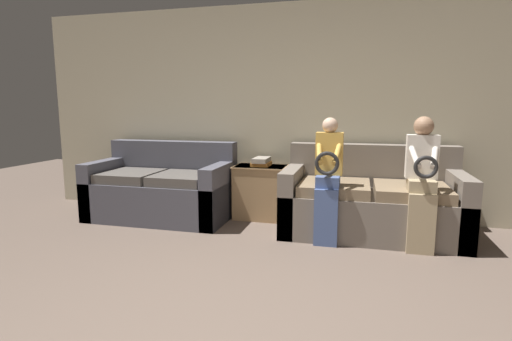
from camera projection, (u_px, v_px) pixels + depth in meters
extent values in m
cube|color=#BCB293|center=(310.00, 112.00, 4.79)|extent=(7.08, 0.06, 2.55)
cube|color=#70665B|center=(371.00, 213.00, 4.21)|extent=(1.83, 0.96, 0.45)
cube|color=#70665B|center=(372.00, 165.00, 4.51)|extent=(1.83, 0.20, 0.47)
cube|color=#70665B|center=(293.00, 198.00, 4.40)|extent=(0.16, 0.96, 0.68)
cube|color=#70665B|center=(458.00, 207.00, 3.99)|extent=(0.16, 0.96, 0.68)
cube|color=#7A664C|center=(335.00, 187.00, 4.17)|extent=(0.71, 0.72, 0.11)
cube|color=#7A664C|center=(411.00, 191.00, 3.98)|extent=(0.71, 0.72, 0.11)
cube|color=#4C4C56|center=(161.00, 199.00, 4.83)|extent=(1.65, 0.90, 0.46)
cube|color=#4C4C56|center=(173.00, 158.00, 5.09)|extent=(1.65, 0.20, 0.45)
cube|color=#4C4C56|center=(107.00, 187.00, 5.00)|extent=(0.16, 0.90, 0.69)
cube|color=#4C4C56|center=(220.00, 193.00, 4.63)|extent=(0.16, 0.90, 0.69)
cube|color=#514C47|center=(131.00, 176.00, 4.77)|extent=(0.63, 0.66, 0.11)
cube|color=#514C47|center=(183.00, 179.00, 4.61)|extent=(0.63, 0.66, 0.11)
cube|color=#475B8E|center=(326.00, 217.00, 3.85)|extent=(0.23, 0.10, 0.56)
cube|color=#475B8E|center=(328.00, 181.00, 3.93)|extent=(0.23, 0.28, 0.11)
cube|color=gold|center=(329.00, 154.00, 3.96)|extent=(0.26, 0.14, 0.42)
sphere|color=#DBB293|center=(330.00, 125.00, 3.91)|extent=(0.15, 0.15, 0.15)
torus|color=black|center=(327.00, 163.00, 3.71)|extent=(0.23, 0.04, 0.23)
cylinder|color=gold|center=(319.00, 152.00, 3.85)|extent=(0.10, 0.31, 0.23)
cylinder|color=gold|center=(338.00, 152.00, 3.80)|extent=(0.10, 0.31, 0.23)
cube|color=tan|center=(421.00, 224.00, 3.64)|extent=(0.24, 0.10, 0.56)
cube|color=tan|center=(421.00, 185.00, 3.72)|extent=(0.24, 0.28, 0.11)
cube|color=silver|center=(422.00, 157.00, 3.75)|extent=(0.28, 0.14, 0.41)
sphere|color=#A37A5B|center=(424.00, 126.00, 3.70)|extent=(0.18, 0.18, 0.18)
torus|color=black|center=(426.00, 167.00, 3.50)|extent=(0.21, 0.04, 0.21)
cylinder|color=silver|center=(414.00, 155.00, 3.63)|extent=(0.11, 0.31, 0.23)
cylinder|color=silver|center=(435.00, 155.00, 3.59)|extent=(0.11, 0.31, 0.23)
cube|color=#9E7A51|center=(261.00, 192.00, 4.82)|extent=(0.60, 0.42, 0.64)
cube|color=tan|center=(261.00, 167.00, 4.77)|extent=(0.62, 0.44, 0.02)
cube|color=orange|center=(261.00, 164.00, 4.76)|extent=(0.20, 0.28, 0.05)
cube|color=gray|center=(261.00, 160.00, 4.75)|extent=(0.17, 0.32, 0.05)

